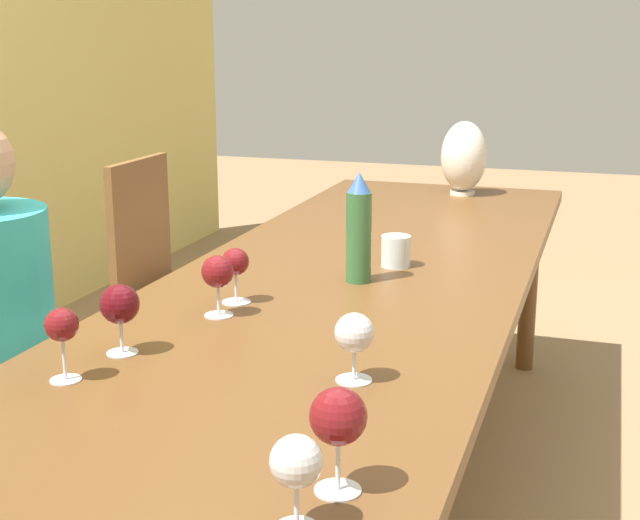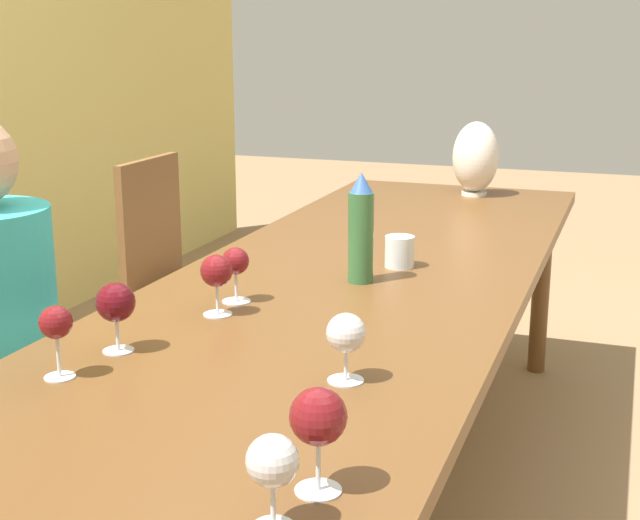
{
  "view_description": "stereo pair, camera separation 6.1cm",
  "coord_description": "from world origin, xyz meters",
  "px_view_note": "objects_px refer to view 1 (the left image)",
  "views": [
    {
      "loc": [
        -2.07,
        -0.63,
        1.35
      ],
      "look_at": [
        -0.15,
        0.0,
        0.83
      ],
      "focal_mm": 50.0,
      "sensor_mm": 36.0,
      "label": 1
    },
    {
      "loc": [
        -2.05,
        -0.69,
        1.35
      ],
      "look_at": [
        -0.15,
        0.0,
        0.83
      ],
      "focal_mm": 50.0,
      "sensor_mm": 36.0,
      "label": 2
    }
  ],
  "objects_px": {
    "water_bottle": "(359,229)",
    "wine_glass_4": "(62,327)",
    "wine_glass_6": "(120,305)",
    "chair_far": "(174,277)",
    "wine_glass_5": "(218,273)",
    "vase": "(464,157)",
    "water_tumbler": "(396,251)",
    "wine_glass_1": "(354,334)",
    "wine_glass_3": "(235,264)",
    "wine_glass_2": "(296,464)",
    "wine_glass_7": "(338,418)"
  },
  "relations": [
    {
      "from": "water_bottle",
      "to": "wine_glass_4",
      "type": "distance_m",
      "value": 0.88
    },
    {
      "from": "wine_glass_6",
      "to": "chair_far",
      "type": "bearing_deg",
      "value": 23.62
    },
    {
      "from": "vase",
      "to": "wine_glass_3",
      "type": "distance_m",
      "value": 1.62
    },
    {
      "from": "wine_glass_2",
      "to": "wine_glass_4",
      "type": "height_order",
      "value": "wine_glass_4"
    },
    {
      "from": "wine_glass_3",
      "to": "wine_glass_1",
      "type": "bearing_deg",
      "value": -133.6
    },
    {
      "from": "wine_glass_5",
      "to": "wine_glass_7",
      "type": "distance_m",
      "value": 0.83
    },
    {
      "from": "wine_glass_5",
      "to": "wine_glass_6",
      "type": "relative_size",
      "value": 0.98
    },
    {
      "from": "wine_glass_5",
      "to": "chair_far",
      "type": "bearing_deg",
      "value": 32.37
    },
    {
      "from": "wine_glass_7",
      "to": "chair_far",
      "type": "relative_size",
      "value": 0.17
    },
    {
      "from": "wine_glass_7",
      "to": "wine_glass_5",
      "type": "bearing_deg",
      "value": 35.99
    },
    {
      "from": "water_bottle",
      "to": "wine_glass_3",
      "type": "distance_m",
      "value": 0.35
    },
    {
      "from": "wine_glass_4",
      "to": "wine_glass_6",
      "type": "xyz_separation_m",
      "value": [
        0.16,
        -0.03,
        -0.0
      ]
    },
    {
      "from": "wine_glass_5",
      "to": "chair_far",
      "type": "distance_m",
      "value": 1.28
    },
    {
      "from": "water_tumbler",
      "to": "wine_glass_5",
      "type": "relative_size",
      "value": 0.61
    },
    {
      "from": "wine_glass_5",
      "to": "vase",
      "type": "bearing_deg",
      "value": -8.93
    },
    {
      "from": "water_tumbler",
      "to": "wine_glass_5",
      "type": "bearing_deg",
      "value": 153.25
    },
    {
      "from": "wine_glass_4",
      "to": "chair_far",
      "type": "height_order",
      "value": "chair_far"
    },
    {
      "from": "wine_glass_1",
      "to": "wine_glass_6",
      "type": "distance_m",
      "value": 0.48
    },
    {
      "from": "water_bottle",
      "to": "vase",
      "type": "height_order",
      "value": "vase"
    },
    {
      "from": "chair_far",
      "to": "water_bottle",
      "type": "bearing_deg",
      "value": -127.23
    },
    {
      "from": "water_tumbler",
      "to": "wine_glass_5",
      "type": "height_order",
      "value": "wine_glass_5"
    },
    {
      "from": "water_tumbler",
      "to": "vase",
      "type": "distance_m",
      "value": 1.16
    },
    {
      "from": "wine_glass_1",
      "to": "vase",
      "type": "bearing_deg",
      "value": 3.7
    },
    {
      "from": "wine_glass_1",
      "to": "wine_glass_7",
      "type": "xyz_separation_m",
      "value": [
        -0.39,
        -0.09,
        0.02
      ]
    },
    {
      "from": "wine_glass_2",
      "to": "wine_glass_3",
      "type": "distance_m",
      "value": 1.0
    },
    {
      "from": "water_tumbler",
      "to": "wine_glass_3",
      "type": "distance_m",
      "value": 0.53
    },
    {
      "from": "wine_glass_4",
      "to": "wine_glass_7",
      "type": "relative_size",
      "value": 0.91
    },
    {
      "from": "wine_glass_4",
      "to": "wine_glass_1",
      "type": "bearing_deg",
      "value": -71.9
    },
    {
      "from": "wine_glass_7",
      "to": "vase",
      "type": "bearing_deg",
      "value": 5.26
    },
    {
      "from": "water_tumbler",
      "to": "wine_glass_1",
      "type": "distance_m",
      "value": 0.83
    },
    {
      "from": "wine_glass_1",
      "to": "wine_glass_4",
      "type": "height_order",
      "value": "wine_glass_4"
    },
    {
      "from": "water_bottle",
      "to": "wine_glass_1",
      "type": "distance_m",
      "value": 0.67
    },
    {
      "from": "wine_glass_7",
      "to": "chair_far",
      "type": "bearing_deg",
      "value": 33.82
    },
    {
      "from": "wine_glass_3",
      "to": "wine_glass_6",
      "type": "height_order",
      "value": "wine_glass_6"
    },
    {
      "from": "wine_glass_6",
      "to": "wine_glass_4",
      "type": "bearing_deg",
      "value": 170.84
    },
    {
      "from": "water_tumbler",
      "to": "wine_glass_3",
      "type": "relative_size",
      "value": 0.65
    },
    {
      "from": "water_bottle",
      "to": "wine_glass_4",
      "type": "xyz_separation_m",
      "value": [
        -0.81,
        0.33,
        -0.03
      ]
    },
    {
      "from": "water_tumbler",
      "to": "wine_glass_2",
      "type": "height_order",
      "value": "wine_glass_2"
    },
    {
      "from": "water_bottle",
      "to": "wine_glass_5",
      "type": "relative_size",
      "value": 2.02
    },
    {
      "from": "wine_glass_1",
      "to": "wine_glass_5",
      "type": "bearing_deg",
      "value": 55.24
    },
    {
      "from": "water_bottle",
      "to": "chair_far",
      "type": "xyz_separation_m",
      "value": [
        0.67,
        0.88,
        -0.38
      ]
    },
    {
      "from": "water_bottle",
      "to": "wine_glass_3",
      "type": "xyz_separation_m",
      "value": [
        -0.27,
        0.22,
        -0.04
      ]
    },
    {
      "from": "vase",
      "to": "wine_glass_3",
      "type": "relative_size",
      "value": 2.16
    },
    {
      "from": "wine_glass_6",
      "to": "chair_far",
      "type": "relative_size",
      "value": 0.16
    },
    {
      "from": "wine_glass_2",
      "to": "wine_glass_3",
      "type": "relative_size",
      "value": 0.98
    },
    {
      "from": "vase",
      "to": "wine_glass_3",
      "type": "height_order",
      "value": "vase"
    },
    {
      "from": "vase",
      "to": "wine_glass_4",
      "type": "bearing_deg",
      "value": 170.08
    },
    {
      "from": "wine_glass_3",
      "to": "chair_far",
      "type": "height_order",
      "value": "chair_far"
    },
    {
      "from": "wine_glass_1",
      "to": "wine_glass_5",
      "type": "height_order",
      "value": "wine_glass_5"
    },
    {
      "from": "vase",
      "to": "wine_glass_4",
      "type": "xyz_separation_m",
      "value": [
        -2.14,
        0.37,
        -0.05
      ]
    }
  ]
}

